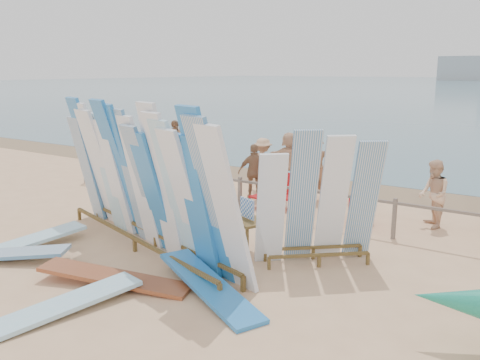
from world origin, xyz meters
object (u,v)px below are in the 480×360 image
Objects in this scene: beachgoer_8 at (434,194)px; beachgoer_4 at (255,172)px; stroller at (361,208)px; beachgoer_1 at (189,152)px; vendor_table at (247,235)px; beachgoer_5 at (289,159)px; flat_board_c at (115,285)px; beachgoer_11 at (187,153)px; flat_board_d at (209,294)px; beachgoer_7 at (318,170)px; beachgoer_6 at (336,169)px; beach_chair_right at (263,199)px; side_surfboard_rack at (319,203)px; main_surfboard_rack at (143,183)px; beachgoer_extra_1 at (176,144)px; flat_board_b at (56,315)px; flat_board_a at (20,251)px; beachgoer_0 at (187,151)px; beach_chair_left at (290,199)px.

beachgoer_8 reaches higher than beachgoer_4.
beachgoer_1 is (-6.69, 1.83, 0.50)m from stroller.
beachgoer_5 is (-2.24, 5.94, 0.47)m from vendor_table.
beachgoer_11 reaches higher than flat_board_c.
beachgoer_7 is (-1.14, 6.56, 0.88)m from flat_board_d.
beachgoer_6 is at bearing 142.71° from beachgoer_5.
beachgoer_4 is (0.07, -2.18, -0.06)m from beachgoer_5.
beach_chair_right is at bearing -165.53° from beachgoer_7.
side_surfboard_rack is 1.47× the size of beachgoer_1.
flat_board_c is at bearing -46.03° from main_surfboard_rack.
beachgoer_1 is (-4.00, 1.87, 0.64)m from beach_chair_right.
beachgoer_1 is (-5.25, 0.02, 0.00)m from beachgoer_6.
beachgoer_11 is at bearing 63.24° from beachgoer_extra_1.
flat_board_b is at bearing 60.98° from beachgoer_4.
flat_board_a is at bearing 166.64° from side_surfboard_rack.
flat_board_b is 2.36m from flat_board_d.
beachgoer_11 reaches higher than beachgoer_8.
beachgoer_7 reaches higher than beachgoer_11.
beachgoer_0 is 1.07× the size of beachgoer_6.
flat_board_c is (0.80, -1.59, -1.38)m from main_surfboard_rack.
flat_board_b is at bearing -46.32° from beachgoer_0.
beach_chair_left is at bearing 73.80° from flat_board_a.
beachgoer_8 reaches higher than flat_board_b.
flat_board_d is 3.23× the size of beach_chair_right.
stroller is 0.60× the size of beachgoer_11.
beachgoer_0 is at bearing 131.62° from beachgoer_7.
side_surfboard_rack is at bearing -17.61° from beachgoer_0.
stroller is at bearing 54.01° from beachgoer_1.
beachgoer_extra_1 is at bearing -132.70° from beachgoer_8.
main_surfboard_rack is 4.57m from beach_chair_left.
beachgoer_7 is (1.23, 5.55, -0.50)m from main_surfboard_rack.
beachgoer_0 is at bearing 139.48° from main_surfboard_rack.
beachgoer_5 is 0.96× the size of beachgoer_7.
beach_chair_right is 0.44× the size of beachgoer_0.
beachgoer_0 is (-6.73, 1.73, 0.56)m from stroller.
beachgoer_7 reaches higher than flat_board_a.
beachgoer_extra_1 is at bearing 143.68° from main_surfboard_rack.
beach_chair_left is at bearing -19.95° from flat_board_c.
beachgoer_7 is (-2.02, 4.32, -0.30)m from side_surfboard_rack.
beachgoer_1 reaches higher than beachgoer_5.
beachgoer_6 reaches higher than flat_board_b.
beachgoer_extra_1 is (-8.37, 3.09, 0.50)m from stroller.
beachgoer_8 is (3.71, 6.36, 0.79)m from flat_board_c.
beachgoer_extra_1 reaches higher than beachgoer_1.
beachgoer_11 reaches higher than flat_board_d.
beachgoer_6 reaches higher than beach_chair_left.
stroller is 6.96m from beachgoer_1.
beachgoer_8 is 1.01× the size of beachgoer_4.
main_surfboard_rack reaches higher than beachgoer_4.
beachgoer_8 is (3.62, 7.61, 0.79)m from flat_board_b.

